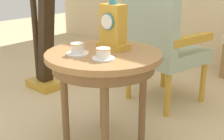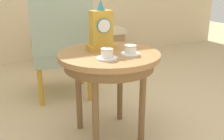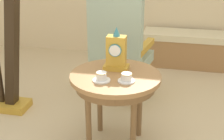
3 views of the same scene
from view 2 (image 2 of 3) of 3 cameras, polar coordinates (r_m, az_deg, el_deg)
The scene contains 7 objects.
ground_plane at distance 1.98m, azimuth 0.57°, elevation -13.92°, with size 10.00×10.00×0.00m, color tan.
side_table at distance 1.77m, azimuth -0.65°, elevation 1.40°, with size 0.68×0.68×0.62m.
teacup_left at distance 1.59m, azimuth -1.06°, elevation 3.40°, with size 0.13×0.13×0.07m.
teacup_right at distance 1.69m, azimuth 3.99°, elevation 4.24°, with size 0.12×0.12×0.06m.
mantel_clock at distance 1.80m, azimuth -2.39°, elevation 8.62°, with size 0.19×0.11×0.34m.
armchair at distance 2.42m, azimuth -10.83°, elevation 7.06°, with size 0.62×0.61×1.14m.
window_bench at distance 3.75m, azimuth -5.46°, elevation 5.56°, with size 1.06×0.40×0.44m.
Camera 2 is at (-0.72, -1.51, 1.06)m, focal length 42.26 mm.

